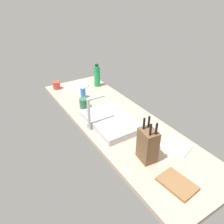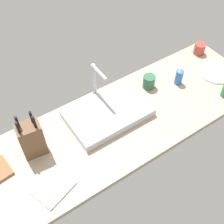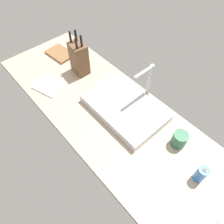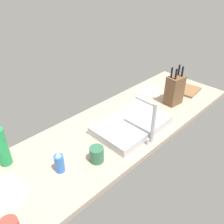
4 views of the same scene
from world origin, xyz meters
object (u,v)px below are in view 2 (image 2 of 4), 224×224
object	(u,v)px
dinner_plate	(216,72)
coffee_mug	(149,82)
sink_basin	(108,113)
soap_bottle	(179,77)
dish_towel	(53,187)
knife_block	(32,139)
ceramic_cup	(199,49)
faucet	(96,80)

from	to	relation	value
dinner_plate	coffee_mug	distance (cm)	50.71
sink_basin	soap_bottle	world-z (taller)	soap_bottle
sink_basin	dinner_plate	xyz separation A→B (cm)	(84.76, -9.29, -2.12)
dinner_plate	dish_towel	size ratio (longest dim) A/B	1.28
sink_basin	dinner_plate	size ratio (longest dim) A/B	2.05
knife_block	soap_bottle	xyz separation A→B (cm)	(103.15, -3.56, -5.84)
soap_bottle	ceramic_cup	world-z (taller)	soap_bottle
knife_block	coffee_mug	xyz separation A→B (cm)	(84.28, 4.74, -7.02)
soap_bottle	knife_block	bearing A→B (deg)	178.02
faucet	ceramic_cup	xyz separation A→B (cm)	(88.07, -3.08, -12.25)
soap_bottle	dish_towel	size ratio (longest dim) A/B	0.70
faucet	knife_block	size ratio (longest dim) A/B	0.91
faucet	soap_bottle	xyz separation A→B (cm)	(53.46, -18.35, -10.62)
dinner_plate	dish_towel	world-z (taller)	same
soap_bottle	faucet	bearing A→B (deg)	161.05
dinner_plate	coffee_mug	xyz separation A→B (cm)	(-48.15, 15.42, 3.96)
coffee_mug	ceramic_cup	xyz separation A→B (cm)	(53.48, 6.98, -0.45)
coffee_mug	faucet	bearing A→B (deg)	163.80
faucet	ceramic_cup	world-z (taller)	faucet
dish_towel	ceramic_cup	bearing A→B (deg)	14.87
soap_bottle	ceramic_cup	distance (cm)	37.86
dinner_plate	dish_towel	distance (cm)	135.16
ceramic_cup	faucet	bearing A→B (deg)	178.00
sink_basin	soap_bottle	xyz separation A→B (cm)	(55.49, -2.16, 3.02)
sink_basin	dish_towel	bearing A→B (deg)	-154.19
soap_bottle	dinner_plate	bearing A→B (deg)	-13.68
ceramic_cup	sink_basin	bearing A→B (deg)	-171.72
sink_basin	dish_towel	xyz separation A→B (cm)	(-49.59, -23.98, -2.12)
dish_towel	ceramic_cup	size ratio (longest dim) A/B	2.31
dish_towel	soap_bottle	bearing A→B (deg)	11.73
knife_block	dish_towel	xyz separation A→B (cm)	(-1.93, -25.38, -10.98)
soap_bottle	dish_towel	xyz separation A→B (cm)	(-105.08, -21.82, -5.14)
faucet	dinner_plate	xyz separation A→B (cm)	(82.73, -25.48, -15.76)
sink_basin	faucet	world-z (taller)	faucet
faucet	dish_towel	bearing A→B (deg)	-142.11
soap_bottle	ceramic_cup	xyz separation A→B (cm)	(34.61, 15.27, -1.63)
dish_towel	knife_block	bearing A→B (deg)	85.66
dinner_plate	ceramic_cup	world-z (taller)	ceramic_cup
faucet	soap_bottle	size ratio (longest dim) A/B	2.07
faucet	knife_block	distance (cm)	52.07
soap_bottle	dinner_plate	distance (cm)	30.56
faucet	knife_block	xyz separation A→B (cm)	(-49.69, -14.79, -4.78)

